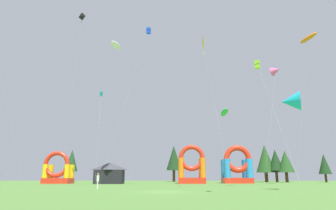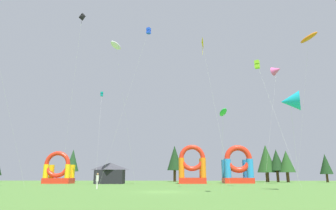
{
  "view_description": "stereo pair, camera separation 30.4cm",
  "coord_description": "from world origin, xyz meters",
  "px_view_note": "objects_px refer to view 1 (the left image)",
  "views": [
    {
      "loc": [
        1.35,
        -29.22,
        1.54
      ],
      "look_at": [
        0.0,
        15.47,
        12.15
      ],
      "focal_mm": 31.7,
      "sensor_mm": 36.0,
      "label": 1
    },
    {
      "loc": [
        1.66,
        -29.21,
        1.54
      ],
      "look_at": [
        0.0,
        15.47,
        12.15
      ],
      "focal_mm": 31.7,
      "sensor_mm": 36.0,
      "label": 2
    }
  ],
  "objects_px": {
    "kite_yellow_diamond": "(202,44)",
    "festival_tent": "(109,173)",
    "kite_green_parafoil": "(224,112)",
    "inflatable_orange_dome": "(57,172)",
    "kite_blue_box": "(148,32)",
    "kite_white_parafoil": "(116,46)",
    "kite_pink_delta": "(276,70)",
    "inflatable_blue_arch": "(237,169)",
    "person_left_edge": "(98,180)",
    "kite_black_diamond": "(81,19)",
    "inflatable_red_slide": "(192,169)",
    "kite_lime_box": "(257,65)",
    "kite_cyan_delta": "(291,101)",
    "kite_teal_box": "(101,94)",
    "kite_orange_parafoil": "(308,38)"
  },
  "relations": [
    {
      "from": "kite_yellow_diamond",
      "to": "festival_tent",
      "type": "distance_m",
      "value": 30.97
    },
    {
      "from": "kite_pink_delta",
      "to": "inflatable_red_slide",
      "type": "distance_m",
      "value": 26.72
    },
    {
      "from": "kite_orange_parafoil",
      "to": "festival_tent",
      "type": "xyz_separation_m",
      "value": [
        -34.64,
        9.74,
        -21.94
      ]
    },
    {
      "from": "person_left_edge",
      "to": "kite_pink_delta",
      "type": "bearing_deg",
      "value": -48.33
    },
    {
      "from": "kite_black_diamond",
      "to": "person_left_edge",
      "type": "relative_size",
      "value": 15.58
    },
    {
      "from": "kite_teal_box",
      "to": "kite_orange_parafoil",
      "type": "height_order",
      "value": "kite_orange_parafoil"
    },
    {
      "from": "kite_green_parafoil",
      "to": "kite_orange_parafoil",
      "type": "relative_size",
      "value": 0.31
    },
    {
      "from": "kite_cyan_delta",
      "to": "kite_orange_parafoil",
      "type": "bearing_deg",
      "value": 57.3
    },
    {
      "from": "kite_white_parafoil",
      "to": "inflatable_blue_arch",
      "type": "relative_size",
      "value": 3.1
    },
    {
      "from": "kite_pink_delta",
      "to": "kite_green_parafoil",
      "type": "distance_m",
      "value": 39.09
    },
    {
      "from": "inflatable_red_slide",
      "to": "kite_lime_box",
      "type": "bearing_deg",
      "value": -67.17
    },
    {
      "from": "inflatable_red_slide",
      "to": "kite_yellow_diamond",
      "type": "bearing_deg",
      "value": -88.82
    },
    {
      "from": "kite_cyan_delta",
      "to": "kite_pink_delta",
      "type": "distance_m",
      "value": 32.22
    },
    {
      "from": "kite_lime_box",
      "to": "kite_blue_box",
      "type": "height_order",
      "value": "kite_blue_box"
    },
    {
      "from": "kite_orange_parafoil",
      "to": "kite_pink_delta",
      "type": "bearing_deg",
      "value": 97.09
    },
    {
      "from": "kite_white_parafoil",
      "to": "kite_teal_box",
      "type": "bearing_deg",
      "value": 112.66
    },
    {
      "from": "kite_teal_box",
      "to": "kite_blue_box",
      "type": "distance_m",
      "value": 18.75
    },
    {
      "from": "kite_lime_box",
      "to": "festival_tent",
      "type": "relative_size",
      "value": 3.23
    },
    {
      "from": "kite_blue_box",
      "to": "festival_tent",
      "type": "xyz_separation_m",
      "value": [
        -8.01,
        11.78,
        -22.47
      ]
    },
    {
      "from": "kite_white_parafoil",
      "to": "festival_tent",
      "type": "distance_m",
      "value": 23.4
    },
    {
      "from": "kite_yellow_diamond",
      "to": "kite_orange_parafoil",
      "type": "bearing_deg",
      "value": 32.2
    },
    {
      "from": "kite_cyan_delta",
      "to": "festival_tent",
      "type": "relative_size",
      "value": 1.96
    },
    {
      "from": "kite_cyan_delta",
      "to": "kite_green_parafoil",
      "type": "relative_size",
      "value": 1.35
    },
    {
      "from": "person_left_edge",
      "to": "kite_cyan_delta",
      "type": "bearing_deg",
      "value": -97.98
    },
    {
      "from": "kite_teal_box",
      "to": "kite_lime_box",
      "type": "relative_size",
      "value": 1.09
    },
    {
      "from": "kite_green_parafoil",
      "to": "inflatable_orange_dome",
      "type": "relative_size",
      "value": 1.25
    },
    {
      "from": "kite_blue_box",
      "to": "festival_tent",
      "type": "height_order",
      "value": "kite_blue_box"
    },
    {
      "from": "inflatable_blue_arch",
      "to": "person_left_edge",
      "type": "bearing_deg",
      "value": -128.92
    },
    {
      "from": "kite_pink_delta",
      "to": "kite_teal_box",
      "type": "bearing_deg",
      "value": -179.06
    },
    {
      "from": "kite_lime_box",
      "to": "person_left_edge",
      "type": "height_order",
      "value": "kite_lime_box"
    },
    {
      "from": "kite_cyan_delta",
      "to": "inflatable_blue_arch",
      "type": "relative_size",
      "value": 1.38
    },
    {
      "from": "festival_tent",
      "to": "kite_blue_box",
      "type": "bearing_deg",
      "value": -55.79
    },
    {
      "from": "inflatable_red_slide",
      "to": "festival_tent",
      "type": "height_order",
      "value": "inflatable_red_slide"
    },
    {
      "from": "kite_teal_box",
      "to": "kite_blue_box",
      "type": "relative_size",
      "value": 0.73
    },
    {
      "from": "kite_blue_box",
      "to": "inflatable_orange_dome",
      "type": "xyz_separation_m",
      "value": [
        -18.18,
        12.78,
        -22.28
      ]
    },
    {
      "from": "kite_pink_delta",
      "to": "kite_black_diamond",
      "type": "relative_size",
      "value": 0.85
    },
    {
      "from": "kite_blue_box",
      "to": "kite_white_parafoil",
      "type": "relative_size",
      "value": 1.1
    },
    {
      "from": "kite_blue_box",
      "to": "kite_black_diamond",
      "type": "bearing_deg",
      "value": 179.83
    },
    {
      "from": "kite_blue_box",
      "to": "kite_yellow_diamond",
      "type": "bearing_deg",
      "value": -51.51
    },
    {
      "from": "kite_black_diamond",
      "to": "inflatable_red_slide",
      "type": "bearing_deg",
      "value": 36.16
    },
    {
      "from": "kite_orange_parafoil",
      "to": "kite_cyan_delta",
      "type": "bearing_deg",
      "value": -122.7
    },
    {
      "from": "kite_teal_box",
      "to": "kite_pink_delta",
      "type": "relative_size",
      "value": 0.77
    },
    {
      "from": "kite_pink_delta",
      "to": "kite_white_parafoil",
      "type": "bearing_deg",
      "value": -155.84
    },
    {
      "from": "kite_cyan_delta",
      "to": "kite_black_diamond",
      "type": "xyz_separation_m",
      "value": [
        -27.81,
        13.68,
        17.81
      ]
    },
    {
      "from": "kite_teal_box",
      "to": "kite_green_parafoil",
      "type": "bearing_deg",
      "value": -57.83
    },
    {
      "from": "kite_yellow_diamond",
      "to": "festival_tent",
      "type": "xyz_separation_m",
      "value": [
        -15.81,
        21.59,
        -15.58
      ]
    },
    {
      "from": "kite_pink_delta",
      "to": "festival_tent",
      "type": "relative_size",
      "value": 4.58
    },
    {
      "from": "kite_blue_box",
      "to": "inflatable_red_slide",
      "type": "xyz_separation_m",
      "value": [
        7.32,
        13.61,
        -21.69
      ]
    },
    {
      "from": "kite_pink_delta",
      "to": "festival_tent",
      "type": "bearing_deg",
      "value": -175.62
    },
    {
      "from": "kite_lime_box",
      "to": "kite_blue_box",
      "type": "relative_size",
      "value": 0.67
    }
  ]
}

